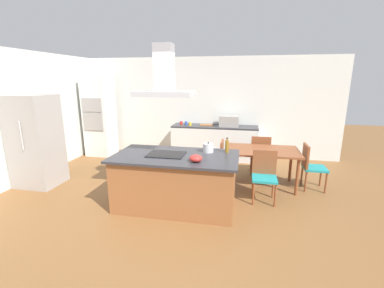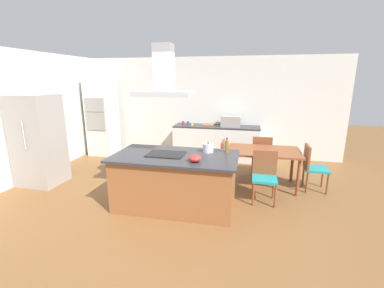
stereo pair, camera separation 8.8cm
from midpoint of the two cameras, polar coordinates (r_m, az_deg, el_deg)
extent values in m
plane|color=brown|center=(5.94, 0.87, -6.77)|extent=(16.00, 16.00, 0.00)
cube|color=silver|center=(7.32, 3.68, 8.04)|extent=(7.20, 0.10, 2.70)
cube|color=silver|center=(6.76, -30.22, 5.69)|extent=(0.10, 8.80, 2.70)
cube|color=#995B33|center=(4.42, -3.05, -8.29)|extent=(1.94, 1.01, 0.86)
cube|color=#333338|center=(4.27, -3.13, -2.70)|extent=(2.04, 1.11, 0.04)
cube|color=black|center=(4.31, -5.17, -2.23)|extent=(0.60, 0.44, 0.01)
cylinder|color=silver|center=(4.42, 4.11, -0.86)|extent=(0.18, 0.18, 0.15)
sphere|color=black|center=(4.40, 4.13, 0.23)|extent=(0.03, 0.03, 0.03)
cone|color=silver|center=(4.40, 5.53, -0.85)|extent=(0.06, 0.03, 0.04)
cylinder|color=olive|center=(4.43, 8.22, -0.60)|extent=(0.06, 0.06, 0.20)
cylinder|color=olive|center=(4.40, 8.27, 0.93)|extent=(0.03, 0.03, 0.04)
cylinder|color=black|center=(4.39, 8.28, 1.27)|extent=(0.03, 0.03, 0.01)
ellipsoid|color=red|center=(3.91, 1.29, -3.16)|extent=(0.20, 0.20, 0.11)
cube|color=silver|center=(7.07, 5.67, 0.22)|extent=(2.27, 0.62, 0.86)
cube|color=#333338|center=(6.98, 5.75, 3.81)|extent=(2.27, 0.62, 0.04)
cube|color=#9E9993|center=(6.92, 8.90, 4.97)|extent=(0.50, 0.38, 0.28)
cylinder|color=red|center=(7.16, -1.60, 4.66)|extent=(0.08, 0.08, 0.09)
cylinder|color=#2D56B2|center=(7.14, -0.52, 4.65)|extent=(0.08, 0.08, 0.09)
cylinder|color=gold|center=(6.99, 0.33, 4.45)|extent=(0.08, 0.08, 0.09)
cube|color=#995B33|center=(7.05, 3.97, 4.19)|extent=(0.34, 0.24, 0.02)
cube|color=silver|center=(7.78, -18.81, 5.83)|extent=(0.70, 0.64, 2.20)
cube|color=#9E9993|center=(7.46, -20.34, 8.10)|extent=(0.56, 0.02, 0.36)
cube|color=#9E9993|center=(7.51, -20.05, 4.69)|extent=(0.56, 0.02, 0.48)
cube|color=#9E9993|center=(6.06, -30.34, 0.68)|extent=(0.80, 0.70, 1.82)
cylinder|color=beige|center=(5.73, -32.66, 1.66)|extent=(0.02, 0.02, 0.55)
cube|color=brown|center=(5.34, 15.90, -1.48)|extent=(1.40, 0.90, 0.04)
cylinder|color=brown|center=(5.10, 8.84, -6.27)|extent=(0.06, 0.06, 0.71)
cylinder|color=brown|center=(5.18, 22.74, -6.88)|extent=(0.06, 0.06, 0.71)
cylinder|color=brown|center=(5.80, 9.33, -3.78)|extent=(0.06, 0.06, 0.71)
cylinder|color=brown|center=(5.87, 21.52, -4.36)|extent=(0.06, 0.06, 0.71)
cube|color=teal|center=(5.45, 5.13, -3.96)|extent=(0.42, 0.42, 0.04)
cube|color=brown|center=(5.36, 7.20, -1.64)|extent=(0.04, 0.42, 0.44)
cylinder|color=brown|center=(5.38, 2.92, -6.70)|extent=(0.04, 0.04, 0.41)
cylinder|color=brown|center=(5.72, 3.52, -5.45)|extent=(0.04, 0.04, 0.41)
cylinder|color=brown|center=(5.34, 6.76, -6.96)|extent=(0.04, 0.04, 0.41)
cylinder|color=brown|center=(5.68, 7.13, -5.68)|extent=(0.04, 0.04, 0.41)
cube|color=teal|center=(5.58, 26.01, -4.94)|extent=(0.42, 0.42, 0.04)
cube|color=brown|center=(5.47, 24.35, -2.49)|extent=(0.04, 0.42, 0.44)
cylinder|color=brown|center=(5.87, 27.10, -6.52)|extent=(0.04, 0.04, 0.41)
cylinder|color=brown|center=(5.54, 28.00, -7.79)|extent=(0.04, 0.04, 0.41)
cylinder|color=brown|center=(5.78, 23.63, -6.43)|extent=(0.04, 0.04, 0.41)
cylinder|color=brown|center=(5.45, 24.33, -7.72)|extent=(0.04, 0.04, 0.41)
cube|color=teal|center=(6.14, 15.35, -2.34)|extent=(0.42, 0.42, 0.04)
cube|color=brown|center=(5.90, 15.57, -0.62)|extent=(0.42, 0.04, 0.44)
cylinder|color=brown|center=(6.37, 13.53, -3.76)|extent=(0.04, 0.04, 0.41)
cylinder|color=brown|center=(6.39, 16.76, -3.91)|extent=(0.04, 0.04, 0.41)
cylinder|color=brown|center=(6.03, 13.57, -4.78)|extent=(0.04, 0.04, 0.41)
cylinder|color=brown|center=(6.05, 16.99, -4.94)|extent=(0.04, 0.04, 0.41)
cube|color=teal|center=(4.72, 16.14, -7.38)|extent=(0.42, 0.42, 0.04)
cube|color=brown|center=(4.82, 16.21, -3.90)|extent=(0.42, 0.04, 0.44)
cylinder|color=brown|center=(4.66, 18.33, -10.84)|extent=(0.04, 0.04, 0.41)
cylinder|color=brown|center=(4.63, 13.82, -10.67)|extent=(0.04, 0.04, 0.41)
cylinder|color=brown|center=(4.99, 17.93, -9.13)|extent=(0.04, 0.04, 0.41)
cylinder|color=brown|center=(4.96, 13.75, -8.96)|extent=(0.04, 0.04, 0.41)
cube|color=#ADADB2|center=(4.15, -5.47, 10.95)|extent=(0.90, 0.55, 0.08)
cube|color=#ADADB2|center=(4.14, -5.60, 16.34)|extent=(0.28, 0.24, 0.70)
camera|label=1|loc=(0.04, -89.45, 0.14)|focal=24.29mm
camera|label=2|loc=(0.04, 90.55, -0.14)|focal=24.29mm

